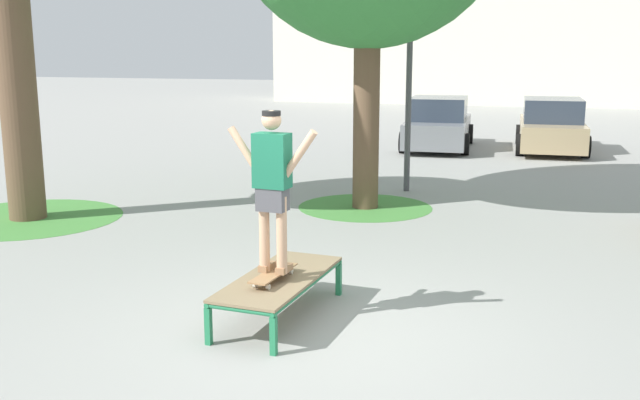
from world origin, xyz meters
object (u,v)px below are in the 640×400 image
object	(u,v)px
car_grey	(438,125)
car_tan	(551,127)
skateboard	(274,274)
skater	(272,180)
skate_box	(279,281)

from	to	relation	value
car_grey	car_tan	distance (m)	3.19
skateboard	skater	world-z (taller)	skater
skateboard	skater	xyz separation A→B (m)	(0.00, 0.00, 0.99)
skateboard	car_grey	xyz separation A→B (m)	(-0.25, 14.45, 0.15)
skateboard	car_tan	bearing A→B (deg)	78.88
car_grey	skater	bearing A→B (deg)	-88.99
skate_box	car_grey	xyz separation A→B (m)	(-0.26, 14.31, 0.28)
car_tan	car_grey	bearing A→B (deg)	-173.22
skateboard	skater	distance (m)	0.99
car_tan	skateboard	bearing A→B (deg)	-101.12
skater	car_tan	world-z (taller)	skater
skate_box	car_grey	world-z (taller)	car_grey
skate_box	skater	bearing A→B (deg)	-94.07
skate_box	skateboard	bearing A→B (deg)	-94.09
skater	car_tan	size ratio (longest dim) A/B	0.40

